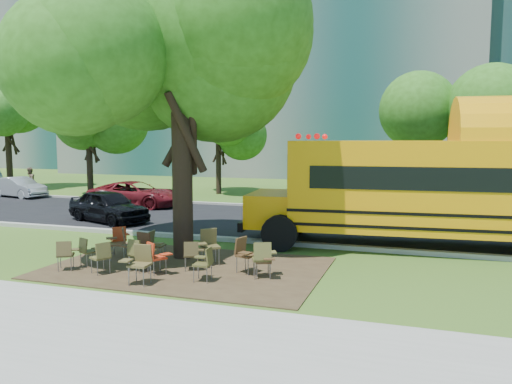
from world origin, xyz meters
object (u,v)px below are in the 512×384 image
(school_bus, at_px, (494,188))
(chair_7, at_px, (261,258))
(chair_3, at_px, (140,246))
(chair_6, at_px, (205,261))
(chair_5, at_px, (139,260))
(chair_1, at_px, (88,249))
(bg_car_silver, at_px, (19,187))
(chair_9, at_px, (119,240))
(bg_car_red, at_px, (135,194))
(chair_10, at_px, (155,243))
(chair_13, at_px, (263,256))
(main_tree, at_px, (180,49))
(black_car, at_px, (108,206))
(chair_15, at_px, (138,252))
(chair_8, at_px, (119,237))
(chair_2, at_px, (102,254))
(chair_0, at_px, (66,252))
(chair_12, at_px, (244,252))
(chair_11, at_px, (192,253))
(chair_14, at_px, (209,243))
(pedestrian_b, at_px, (30,181))
(chair_4, at_px, (155,255))

(school_bus, xyz_separation_m, chair_7, (-5.57, -4.81, -1.39))
(chair_3, distance_m, chair_6, 2.19)
(chair_5, bearing_deg, chair_1, -28.97)
(school_bus, bearing_deg, bg_car_silver, 159.84)
(school_bus, relative_size, chair_9, 15.14)
(chair_5, distance_m, bg_car_red, 13.44)
(chair_1, bearing_deg, chair_10, 63.68)
(chair_1, xyz_separation_m, chair_13, (4.65, 0.40, 0.08))
(chair_1, bearing_deg, main_tree, 64.44)
(black_car, bearing_deg, chair_15, -119.49)
(chair_1, bearing_deg, school_bus, 49.69)
(chair_8, xyz_separation_m, chair_9, (0.37, -0.58, 0.04))
(chair_7, bearing_deg, chair_10, -121.84)
(chair_7, bearing_deg, chair_15, -100.64)
(chair_13, bearing_deg, bg_car_silver, 124.32)
(chair_1, xyz_separation_m, chair_2, (0.80, -0.50, 0.03))
(chair_9, bearing_deg, chair_0, 123.63)
(chair_9, bearing_deg, bg_car_silver, 18.29)
(school_bus, xyz_separation_m, chair_10, (-8.87, -4.06, -1.38))
(chair_0, bearing_deg, main_tree, 16.88)
(chair_2, bearing_deg, school_bus, -31.20)
(chair_7, height_order, chair_9, chair_9)
(chair_10, distance_m, chair_12, 2.79)
(chair_6, height_order, chair_7, chair_6)
(chair_2, height_order, chair_12, chair_12)
(chair_11, height_order, chair_14, chair_14)
(chair_14, xyz_separation_m, bg_car_red, (-7.95, 9.18, 0.04))
(chair_2, relative_size, chair_6, 1.00)
(chair_2, bearing_deg, pedestrian_b, 74.71)
(chair_0, xyz_separation_m, bg_car_silver, (-13.23, 12.30, 0.10))
(chair_7, bearing_deg, pedestrian_b, -143.81)
(chair_10, bearing_deg, chair_15, 5.14)
(chair_12, distance_m, chair_15, 2.64)
(chair_13, distance_m, pedestrian_b, 23.13)
(chair_12, xyz_separation_m, pedestrian_b, (-18.44, 12.85, 0.25))
(chair_4, bearing_deg, chair_11, 76.93)
(chair_5, xyz_separation_m, chair_8, (-2.16, 2.44, -0.05))
(chair_3, height_order, chair_15, chair_3)
(chair_0, bearing_deg, chair_3, -1.21)
(chair_3, height_order, chair_9, chair_3)
(chair_5, relative_size, chair_9, 1.03)
(chair_9, relative_size, bg_car_silver, 0.25)
(chair_15, bearing_deg, main_tree, 92.87)
(bg_car_silver, bearing_deg, chair_7, -109.67)
(chair_13, bearing_deg, pedestrian_b, 121.77)
(chair_5, distance_m, chair_14, 2.30)
(school_bus, bearing_deg, chair_12, -148.28)
(main_tree, bearing_deg, chair_9, -153.05)
(school_bus, height_order, pedestrian_b, school_bus)
(chair_8, bearing_deg, chair_1, -134.50)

